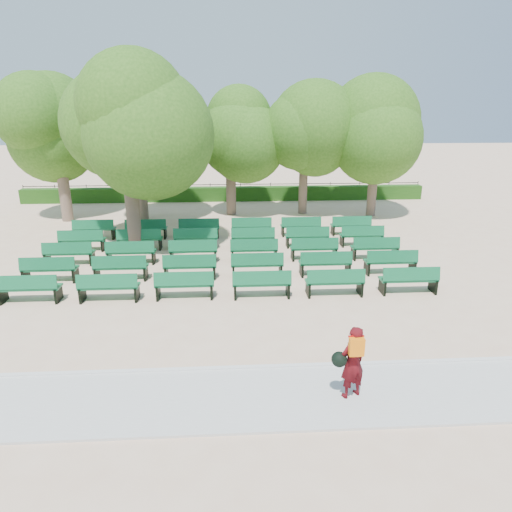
{
  "coord_description": "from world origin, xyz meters",
  "views": [
    {
      "loc": [
        0.2,
        -15.64,
        5.95
      ],
      "look_at": [
        1.09,
        -1.0,
        1.1
      ],
      "focal_mm": 32.0,
      "sensor_mm": 36.0,
      "label": 1
    }
  ],
  "objects": [
    {
      "name": "tree_line",
      "position": [
        0.0,
        10.0,
        0.0
      ],
      "size": [
        21.8,
        6.8,
        7.04
      ],
      "primitive_type": null,
      "color": "#37661B",
      "rests_on": "ground"
    },
    {
      "name": "paving",
      "position": [
        0.0,
        -7.4,
        0.03
      ],
      "size": [
        30.0,
        2.2,
        0.06
      ],
      "primitive_type": "cube",
      "color": "beige",
      "rests_on": "ground"
    },
    {
      "name": "ground",
      "position": [
        0.0,
        0.0,
        0.0
      ],
      "size": [
        120.0,
        120.0,
        0.0
      ],
      "primitive_type": "plane",
      "color": "#DCB492"
    },
    {
      "name": "curb",
      "position": [
        0.0,
        -6.25,
        0.05
      ],
      "size": [
        30.0,
        0.12,
        0.1
      ],
      "primitive_type": "cube",
      "color": "silver",
      "rests_on": "ground"
    },
    {
      "name": "hedge",
      "position": [
        0.0,
        14.0,
        0.45
      ],
      "size": [
        26.0,
        0.7,
        0.9
      ],
      "primitive_type": "cube",
      "color": "#204C13",
      "rests_on": "ground"
    },
    {
      "name": "bench_array",
      "position": [
        -0.01,
        1.73,
        0.1
      ],
      "size": [
        1.91,
        0.64,
        1.19
      ],
      "rotation": [
        0.0,
        0.0,
        -0.03
      ],
      "color": "#105E35",
      "rests_on": "ground"
    },
    {
      "name": "tree_among",
      "position": [
        -3.84,
        3.42,
        4.96
      ],
      "size": [
        5.29,
        5.29,
        7.37
      ],
      "color": "brown",
      "rests_on": "ground"
    },
    {
      "name": "person",
      "position": [
        2.69,
        -7.48,
        0.9
      ],
      "size": [
        0.81,
        0.59,
        1.62
      ],
      "rotation": [
        0.0,
        0.0,
        3.55
      ],
      "color": "#4A0A0F",
      "rests_on": "ground"
    },
    {
      "name": "fence",
      "position": [
        0.0,
        14.4,
        0.0
      ],
      "size": [
        26.0,
        0.1,
        1.02
      ],
      "primitive_type": null,
      "color": "black",
      "rests_on": "ground"
    }
  ]
}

